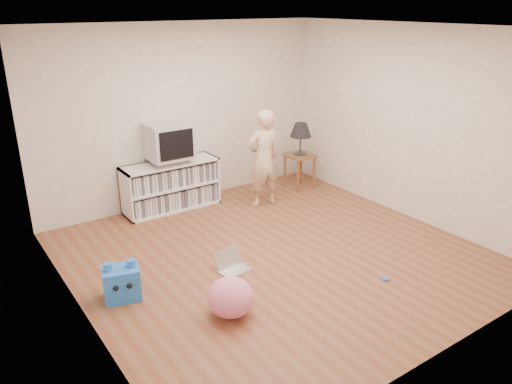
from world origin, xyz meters
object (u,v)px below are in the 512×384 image
object	(u,v)px
side_table	(300,163)
plush_blue	(121,283)
table_lamp	(301,131)
crt_tv	(168,141)
person	(263,158)
laptop	(231,264)
dvd_deck	(169,160)
media_unit	(171,185)
plush_pink	(231,297)

from	to	relation	value
side_table	plush_blue	size ratio (longest dim) A/B	1.30
side_table	table_lamp	world-z (taller)	table_lamp
crt_tv	side_table	bearing A→B (deg)	-9.90
crt_tv	table_lamp	bearing A→B (deg)	-9.90
person	plush_blue	world-z (taller)	person
person	plush_blue	bearing A→B (deg)	30.33
person	laptop	distance (m)	2.08
side_table	person	distance (m)	1.01
crt_tv	laptop	xyz separation A→B (m)	(-0.25, -2.01, -0.96)
dvd_deck	crt_tv	bearing A→B (deg)	-90.00
plush_blue	media_unit	bearing A→B (deg)	67.18
dvd_deck	crt_tv	size ratio (longest dim) A/B	0.75
crt_tv	plush_pink	bearing A→B (deg)	-104.59
laptop	plush_pink	size ratio (longest dim) A/B	0.83
plush_pink	crt_tv	bearing A→B (deg)	75.41
table_lamp	plush_pink	xyz separation A→B (m)	(-2.82, -2.39, -0.75)
dvd_deck	plush_blue	world-z (taller)	dvd_deck
person	laptop	world-z (taller)	person
side_table	plush_blue	distance (m)	3.88
side_table	person	size ratio (longest dim) A/B	0.38
crt_tv	laptop	bearing A→B (deg)	-96.96
plush_blue	plush_pink	xyz separation A→B (m)	(0.75, -0.88, 0.01)
media_unit	plush_pink	bearing A→B (deg)	-104.49
dvd_deck	laptop	bearing A→B (deg)	-96.95
plush_blue	crt_tv	bearing A→B (deg)	66.90
person	plush_blue	distance (m)	2.97
plush_blue	plush_pink	distance (m)	1.16
media_unit	plush_pink	xyz separation A→B (m)	(-0.72, -2.77, -0.16)
person	plush_pink	distance (m)	2.88
plush_blue	dvd_deck	bearing A→B (deg)	66.95
side_table	plush_pink	bearing A→B (deg)	-139.72
table_lamp	plush_blue	distance (m)	3.95
media_unit	side_table	xyz separation A→B (m)	(2.10, -0.39, 0.07)
dvd_deck	table_lamp	world-z (taller)	table_lamp
side_table	media_unit	bearing A→B (deg)	169.59
dvd_deck	plush_pink	world-z (taller)	dvd_deck
person	table_lamp	bearing A→B (deg)	-157.62
laptop	table_lamp	bearing A→B (deg)	26.91
media_unit	dvd_deck	distance (m)	0.39
side_table	plush_blue	world-z (taller)	side_table
crt_tv	person	world-z (taller)	person
crt_tv	side_table	xyz separation A→B (m)	(2.10, -0.37, -0.60)
media_unit	person	world-z (taller)	person
dvd_deck	person	distance (m)	1.34
side_table	laptop	distance (m)	2.89
plush_blue	plush_pink	world-z (taller)	plush_blue
person	crt_tv	bearing A→B (deg)	-23.37
media_unit	person	size ratio (longest dim) A/B	0.97
dvd_deck	laptop	xyz separation A→B (m)	(-0.25, -2.02, -0.67)
media_unit	laptop	world-z (taller)	media_unit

